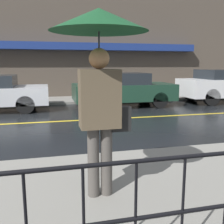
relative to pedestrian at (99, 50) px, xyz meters
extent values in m
plane|color=black|center=(-1.20, 4.98, -1.87)|extent=(80.00, 80.00, 0.00)
cube|color=gray|center=(-1.20, 0.05, -1.82)|extent=(28.00, 2.99, 0.11)
cube|color=gray|center=(-1.20, 9.50, -1.82)|extent=(28.00, 2.16, 0.11)
cube|color=gold|center=(-1.20, 4.98, -1.87)|extent=(25.20, 0.12, 0.01)
cube|color=#4C4238|center=(-1.20, 10.73, 0.77)|extent=(28.00, 0.30, 5.29)
cube|color=navy|center=(-1.20, 10.31, 0.73)|extent=(16.80, 0.55, 0.35)
cylinder|color=black|center=(-0.37, -1.20, -1.33)|extent=(0.02, 0.02, 0.88)
cylinder|color=black|center=(0.04, -1.20, -1.33)|extent=(0.02, 0.02, 0.88)
cylinder|color=black|center=(0.46, -1.20, -1.33)|extent=(0.02, 0.02, 0.88)
cylinder|color=#4C4742|center=(-0.09, 0.00, -1.33)|extent=(0.14, 0.14, 0.87)
cylinder|color=#4C4742|center=(0.08, 0.00, -1.33)|extent=(0.14, 0.14, 0.87)
cube|color=brown|center=(0.00, 0.00, -0.55)|extent=(0.47, 0.28, 0.69)
sphere|color=tan|center=(0.00, 0.00, -0.09)|extent=(0.24, 0.24, 0.24)
cylinder|color=#262628|center=(0.00, 0.00, -0.17)|extent=(0.02, 0.02, 0.76)
cone|color=#144723|center=(0.00, 0.00, 0.33)|extent=(1.12, 1.12, 0.25)
cube|color=black|center=(0.25, 0.00, -0.81)|extent=(0.24, 0.12, 0.30)
cylinder|color=black|center=(-1.37, 8.23, -1.55)|extent=(0.64, 0.22, 0.64)
cylinder|color=black|center=(-1.37, 6.59, -1.55)|extent=(0.64, 0.22, 0.64)
cube|color=#193828|center=(2.47, 7.41, -1.27)|extent=(4.10, 1.87, 0.66)
cube|color=#1E2328|center=(2.30, 7.41, -0.72)|extent=(2.13, 1.72, 0.45)
cylinder|color=black|center=(3.74, 8.24, -1.55)|extent=(0.64, 0.22, 0.64)
cylinder|color=black|center=(3.74, 6.59, -1.55)|extent=(0.64, 0.22, 0.64)
cylinder|color=black|center=(1.20, 8.24, -1.55)|extent=(0.64, 0.22, 0.64)
cylinder|color=black|center=(1.20, 6.59, -1.55)|extent=(0.64, 0.22, 0.64)
cylinder|color=black|center=(6.11, 8.20, -1.51)|extent=(0.72, 0.22, 0.72)
cylinder|color=black|center=(6.11, 6.62, -1.51)|extent=(0.72, 0.22, 0.72)
camera|label=1|loc=(-0.59, -3.00, -0.16)|focal=42.00mm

